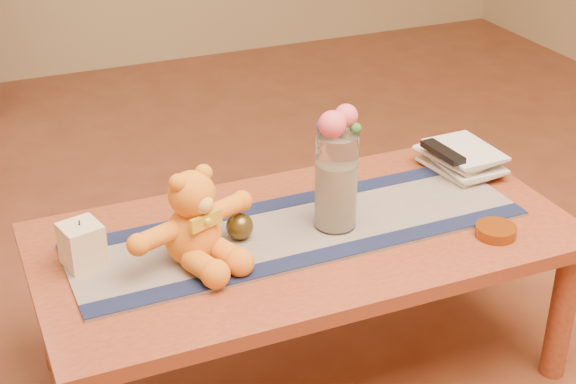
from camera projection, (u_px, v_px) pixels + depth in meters
name	position (u px, v px, depth m)	size (l,w,h in m)	color
floor	(304.00, 368.00, 2.43)	(5.50, 5.50, 0.00)	brown
coffee_table_top	(306.00, 239.00, 2.23)	(1.40, 0.70, 0.04)	maroon
table_leg_fr	(562.00, 313.00, 2.32)	(0.07, 0.07, 0.41)	maroon
table_leg_bl	(51.00, 306.00, 2.34)	(0.07, 0.07, 0.41)	maroon
table_leg_br	(446.00, 217.00, 2.79)	(0.07, 0.07, 0.41)	maroon
persian_runner	(300.00, 230.00, 2.22)	(1.20, 0.35, 0.01)	#1D1A4B
runner_border_near	(324.00, 255.00, 2.10)	(1.20, 0.06, 0.00)	#141A3C
runner_border_far	(278.00, 204.00, 2.34)	(1.20, 0.06, 0.00)	#141A3C
teddy_bear	(192.00, 217.00, 2.04)	(0.34, 0.28, 0.23)	orange
pillar_candle	(82.00, 245.00, 2.04)	(0.09, 0.09, 0.11)	beige
candle_wick	(79.00, 223.00, 2.01)	(0.00, 0.00, 0.01)	black
glass_vase	(336.00, 181.00, 2.17)	(0.11, 0.11, 0.26)	silver
potpourri_fill	(336.00, 195.00, 2.19)	(0.09, 0.09, 0.18)	beige
rose_left	(332.00, 125.00, 2.08)	(0.07, 0.07, 0.07)	#EC5365
rose_right	(346.00, 116.00, 2.10)	(0.06, 0.06, 0.06)	#EC5365
blue_flower_back	(335.00, 119.00, 2.13)	(0.04, 0.04, 0.04)	#464999
blue_flower_side	(323.00, 126.00, 2.11)	(0.04, 0.04, 0.04)	#464999
leaf_sprig	(356.00, 129.00, 2.10)	(0.03, 0.03, 0.03)	#33662D
bronze_ball	(240.00, 226.00, 2.16)	(0.07, 0.07, 0.07)	#483C18
book_bottom	(439.00, 174.00, 2.50)	(0.17, 0.22, 0.02)	beige
book_lower	(441.00, 168.00, 2.49)	(0.16, 0.22, 0.02)	beige
book_upper	(437.00, 162.00, 2.48)	(0.17, 0.22, 0.02)	beige
book_top	(442.00, 156.00, 2.47)	(0.16, 0.22, 0.02)	beige
tv_remote	(443.00, 152.00, 2.45)	(0.04, 0.16, 0.02)	black
amber_dish	(496.00, 231.00, 2.19)	(0.11, 0.11, 0.03)	#BF5914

